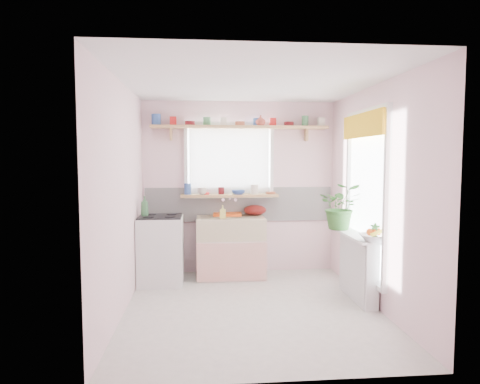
{
  "coord_description": "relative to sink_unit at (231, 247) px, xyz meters",
  "views": [
    {
      "loc": [
        -0.54,
        -4.65,
        1.68
      ],
      "look_at": [
        -0.08,
        0.55,
        1.27
      ],
      "focal_mm": 32.0,
      "sensor_mm": 36.0,
      "label": 1
    }
  ],
  "objects": [
    {
      "name": "room",
      "position": [
        0.81,
        -0.43,
        0.94
      ],
      "size": [
        3.2,
        3.2,
        3.2
      ],
      "color": "silver",
      "rests_on": "ground"
    },
    {
      "name": "sink_unit",
      "position": [
        0.0,
        0.0,
        0.0
      ],
      "size": [
        0.95,
        0.65,
        1.11
      ],
      "color": "white",
      "rests_on": "ground"
    },
    {
      "name": "cooker",
      "position": [
        -0.95,
        -0.24,
        0.03
      ],
      "size": [
        0.58,
        0.58,
        0.93
      ],
      "color": "white",
      "rests_on": "ground"
    },
    {
      "name": "radiator_ledge",
      "position": [
        1.45,
        -1.09,
        -0.03
      ],
      "size": [
        0.22,
        0.95,
        0.78
      ],
      "color": "white",
      "rests_on": "ground"
    },
    {
      "name": "windowsill",
      "position": [
        -0.0,
        0.19,
        0.71
      ],
      "size": [
        1.4,
        0.22,
        0.04
      ],
      "primitive_type": "cube",
      "color": "tan",
      "rests_on": "room"
    },
    {
      "name": "pine_shelf",
      "position": [
        0.15,
        0.18,
        1.69
      ],
      "size": [
        2.52,
        0.24,
        0.04
      ],
      "primitive_type": "cube",
      "color": "tan",
      "rests_on": "room"
    },
    {
      "name": "shelf_crockery",
      "position": [
        0.15,
        0.18,
        1.76
      ],
      "size": [
        2.47,
        0.11,
        0.12
      ],
      "color": "#3359A5",
      "rests_on": "pine_shelf"
    },
    {
      "name": "sill_crockery",
      "position": [
        -0.05,
        0.19,
        0.78
      ],
      "size": [
        1.35,
        0.11,
        0.12
      ],
      "color": "#3359A5",
      "rests_on": "windowsill"
    },
    {
      "name": "dish_tray",
      "position": [
        -0.03,
        0.21,
        0.44
      ],
      "size": [
        0.41,
        0.32,
        0.04
      ],
      "primitive_type": "cube",
      "rotation": [
        0.0,
        0.0,
        -0.04
      ],
      "color": "#FF5916",
      "rests_on": "sink_unit"
    },
    {
      "name": "colander",
      "position": [
        0.37,
        0.21,
        0.49
      ],
      "size": [
        0.41,
        0.41,
        0.15
      ],
      "primitive_type": "ellipsoid",
      "rotation": [
        0.0,
        0.0,
        0.3
      ],
      "color": "#611210",
      "rests_on": "sink_unit"
    },
    {
      "name": "jade_plant",
      "position": [
        1.36,
        -0.69,
        0.64
      ],
      "size": [
        0.65,
        0.6,
        0.59
      ],
      "primitive_type": "imported",
      "rotation": [
        0.0,
        0.0,
        -0.31
      ],
      "color": "#356F2C",
      "rests_on": "radiator_ledge"
    },
    {
      "name": "fruit_bowl",
      "position": [
        1.48,
        -1.49,
        0.38
      ],
      "size": [
        0.33,
        0.33,
        0.08
      ],
      "primitive_type": "imported",
      "rotation": [
        0.0,
        0.0,
        0.04
      ],
      "color": "silver",
      "rests_on": "radiator_ledge"
    },
    {
      "name": "herb_pot",
      "position": [
        1.48,
        -1.49,
        0.44
      ],
      "size": [
        0.12,
        0.1,
        0.2
      ],
      "primitive_type": "imported",
      "rotation": [
        0.0,
        0.0,
        -0.35
      ],
      "color": "#2F692A",
      "rests_on": "radiator_ledge"
    },
    {
      "name": "soap_bottle_sink",
      "position": [
        -0.11,
        -0.08,
        0.51
      ],
      "size": [
        0.09,
        0.09,
        0.18
      ],
      "primitive_type": "imported",
      "rotation": [
        0.0,
        0.0,
        -0.09
      ],
      "color": "#DCD762",
      "rests_on": "sink_unit"
    },
    {
      "name": "sill_cup",
      "position": [
        -0.4,
        0.13,
        0.78
      ],
      "size": [
        0.14,
        0.14,
        0.1
      ],
      "primitive_type": "imported",
      "rotation": [
        0.0,
        0.0,
        0.09
      ],
      "color": "beige",
      "rests_on": "windowsill"
    },
    {
      "name": "sill_bowl",
      "position": [
        0.12,
        0.13,
        0.76
      ],
      "size": [
        0.25,
        0.25,
        0.06
      ],
      "primitive_type": "imported",
      "rotation": [
        0.0,
        0.0,
        0.36
      ],
      "color": "#2F4D9B",
      "rests_on": "windowsill"
    },
    {
      "name": "shelf_vase",
      "position": [
        0.44,
        0.12,
        1.78
      ],
      "size": [
        0.18,
        0.18,
        0.15
      ],
      "primitive_type": "imported",
      "rotation": [
        0.0,
        0.0,
        -0.41
      ],
      "color": "#B74938",
      "rests_on": "pine_shelf"
    },
    {
      "name": "cooker_bottle",
      "position": [
        -1.15,
        -0.26,
        0.62
      ],
      "size": [
        0.13,
        0.13,
        0.27
      ],
      "primitive_type": "imported",
      "rotation": [
        0.0,
        0.0,
        0.36
      ],
      "color": "#3D7B47",
      "rests_on": "cooker"
    },
    {
      "name": "fruit",
      "position": [
        1.49,
        -1.49,
        0.44
      ],
      "size": [
        0.2,
        0.14,
        0.1
      ],
      "color": "#FF5F15",
      "rests_on": "fruit_bowl"
    }
  ]
}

